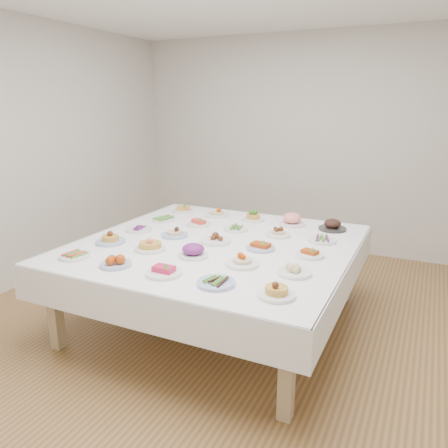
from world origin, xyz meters
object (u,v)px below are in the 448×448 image
at_px(dish_12, 216,238).
at_px(display_table, 217,249).
at_px(dish_24, 333,223).
at_px(dish_0, 75,255).

bearing_deg(dish_12, display_table, -6.52).
distance_m(display_table, dish_24, 1.18).
bearing_deg(dish_24, dish_12, -135.02).
bearing_deg(display_table, dish_24, 45.31).
distance_m(dish_0, dish_24, 2.34).
xyz_separation_m(display_table, dish_0, (-0.83, -0.82, 0.09)).
relative_size(dish_12, dish_24, 1.00).
height_order(dish_12, dish_24, dish_24).
bearing_deg(dish_0, dish_24, 45.01).
relative_size(display_table, dish_24, 8.96).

